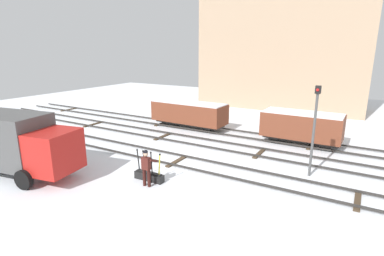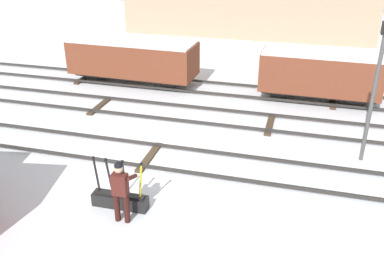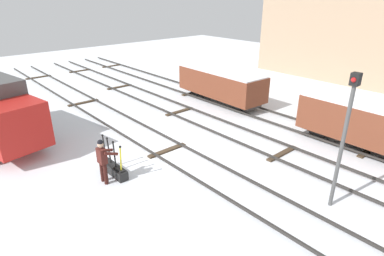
# 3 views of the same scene
# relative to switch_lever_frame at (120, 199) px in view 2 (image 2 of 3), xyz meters

# --- Properties ---
(ground_plane) EXTENTS (60.00, 60.00, 0.00)m
(ground_plane) POSITION_rel_switch_lever_frame_xyz_m (-0.18, 2.69, -0.25)
(ground_plane) COLOR silver
(track_main_line) EXTENTS (44.00, 1.94, 0.18)m
(track_main_line) POSITION_rel_switch_lever_frame_xyz_m (-0.18, 2.69, -0.14)
(track_main_line) COLOR #2D2B28
(track_main_line) RESTS_ON ground_plane
(track_siding_near) EXTENTS (44.00, 1.94, 0.18)m
(track_siding_near) POSITION_rel_switch_lever_frame_xyz_m (-0.18, 6.26, -0.14)
(track_siding_near) COLOR #2D2B28
(track_siding_near) RESTS_ON ground_plane
(track_siding_far) EXTENTS (44.00, 1.94, 0.18)m
(track_siding_far) POSITION_rel_switch_lever_frame_xyz_m (-0.18, 9.40, -0.14)
(track_siding_far) COLOR #2D2B28
(track_siding_far) RESTS_ON ground_plane
(switch_lever_frame) EXTENTS (1.52, 0.38, 1.45)m
(switch_lever_frame) POSITION_rel_switch_lever_frame_xyz_m (0.00, 0.00, 0.00)
(switch_lever_frame) COLOR black
(switch_lever_frame) RESTS_ON ground_plane
(rail_worker) EXTENTS (0.54, 0.66, 1.73)m
(rail_worker) POSITION_rel_switch_lever_frame_xyz_m (0.31, -0.53, 0.72)
(rail_worker) COLOR #351511
(rail_worker) RESTS_ON ground_plane
(signal_post) EXTENTS (0.24, 0.32, 4.41)m
(signal_post) POSITION_rel_switch_lever_frame_xyz_m (6.45, 4.39, 2.41)
(signal_post) COLOR #4C4C4C
(signal_post) RESTS_ON ground_plane
(freight_car_back_track) EXTENTS (6.01, 2.19, 2.04)m
(freight_car_back_track) POSITION_rel_switch_lever_frame_xyz_m (-3.44, 9.40, 0.95)
(freight_car_back_track) COLOR #2D2B28
(freight_car_back_track) RESTS_ON ground_plane
(freight_car_near_switch) EXTENTS (4.94, 2.14, 2.12)m
(freight_car_near_switch) POSITION_rel_switch_lever_frame_xyz_m (5.02, 9.40, 0.99)
(freight_car_near_switch) COLOR #2D2B28
(freight_car_near_switch) RESTS_ON ground_plane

